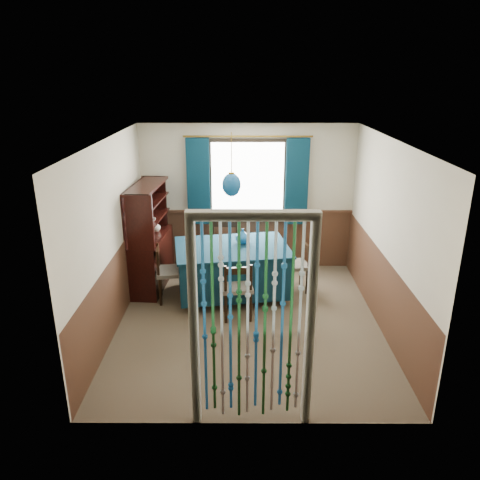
{
  "coord_description": "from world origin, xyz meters",
  "views": [
    {
      "loc": [
        -0.1,
        -5.74,
        3.3
      ],
      "look_at": [
        -0.12,
        0.56,
        1.01
      ],
      "focal_mm": 35.0,
      "sensor_mm": 36.0,
      "label": 1
    }
  ],
  "objects_px": {
    "chair_far": "(224,248)",
    "pendant_lamp": "(232,185)",
    "chair_left": "(169,272)",
    "chair_right": "(297,265)",
    "vase_table": "(243,237)",
    "dining_table": "(232,268)",
    "vase_sideboard": "(155,226)",
    "bowl_shelf": "(149,221)",
    "chair_near": "(237,288)",
    "sideboard": "(150,251)"
  },
  "relations": [
    {
      "from": "dining_table",
      "to": "chair_near",
      "type": "relative_size",
      "value": 2.15
    },
    {
      "from": "pendant_lamp",
      "to": "bowl_shelf",
      "type": "bearing_deg",
      "value": 172.95
    },
    {
      "from": "dining_table",
      "to": "chair_far",
      "type": "relative_size",
      "value": 1.89
    },
    {
      "from": "bowl_shelf",
      "to": "chair_left",
      "type": "bearing_deg",
      "value": -44.79
    },
    {
      "from": "chair_near",
      "to": "pendant_lamp",
      "type": "bearing_deg",
      "value": 90.1
    },
    {
      "from": "vase_table",
      "to": "bowl_shelf",
      "type": "height_order",
      "value": "bowl_shelf"
    },
    {
      "from": "dining_table",
      "to": "vase_table",
      "type": "xyz_separation_m",
      "value": [
        0.16,
        0.14,
        0.45
      ]
    },
    {
      "from": "dining_table",
      "to": "vase_sideboard",
      "type": "relative_size",
      "value": 9.7
    },
    {
      "from": "dining_table",
      "to": "chair_right",
      "type": "height_order",
      "value": "dining_table"
    },
    {
      "from": "sideboard",
      "to": "vase_sideboard",
      "type": "relative_size",
      "value": 8.77
    },
    {
      "from": "chair_right",
      "to": "dining_table",
      "type": "bearing_deg",
      "value": 89.12
    },
    {
      "from": "chair_left",
      "to": "chair_right",
      "type": "distance_m",
      "value": 1.99
    },
    {
      "from": "chair_near",
      "to": "vase_table",
      "type": "bearing_deg",
      "value": 77.98
    },
    {
      "from": "chair_left",
      "to": "pendant_lamp",
      "type": "height_order",
      "value": "pendant_lamp"
    },
    {
      "from": "chair_near",
      "to": "chair_far",
      "type": "relative_size",
      "value": 0.88
    },
    {
      "from": "sideboard",
      "to": "bowl_shelf",
      "type": "distance_m",
      "value": 0.63
    },
    {
      "from": "chair_right",
      "to": "pendant_lamp",
      "type": "bearing_deg",
      "value": 89.12
    },
    {
      "from": "chair_left",
      "to": "chair_near",
      "type": "bearing_deg",
      "value": 53.51
    },
    {
      "from": "chair_far",
      "to": "pendant_lamp",
      "type": "xyz_separation_m",
      "value": [
        0.15,
        -0.71,
        1.24
      ]
    },
    {
      "from": "chair_near",
      "to": "bowl_shelf",
      "type": "height_order",
      "value": "bowl_shelf"
    },
    {
      "from": "chair_near",
      "to": "chair_far",
      "type": "height_order",
      "value": "chair_far"
    },
    {
      "from": "chair_right",
      "to": "bowl_shelf",
      "type": "relative_size",
      "value": 3.44
    },
    {
      "from": "chair_far",
      "to": "sideboard",
      "type": "bearing_deg",
      "value": 21.34
    },
    {
      "from": "chair_left",
      "to": "vase_table",
      "type": "bearing_deg",
      "value": 96.04
    },
    {
      "from": "chair_near",
      "to": "bowl_shelf",
      "type": "xyz_separation_m",
      "value": [
        -1.34,
        0.85,
        0.71
      ]
    },
    {
      "from": "chair_near",
      "to": "chair_right",
      "type": "height_order",
      "value": "chair_near"
    },
    {
      "from": "chair_left",
      "to": "vase_table",
      "type": "distance_m",
      "value": 1.24
    },
    {
      "from": "dining_table",
      "to": "pendant_lamp",
      "type": "xyz_separation_m",
      "value": [
        0.0,
        0.0,
        1.29
      ]
    },
    {
      "from": "bowl_shelf",
      "to": "chair_right",
      "type": "bearing_deg",
      "value": 0.84
    },
    {
      "from": "dining_table",
      "to": "chair_far",
      "type": "xyz_separation_m",
      "value": [
        -0.15,
        0.71,
        0.05
      ]
    },
    {
      "from": "chair_near",
      "to": "chair_left",
      "type": "xyz_separation_m",
      "value": [
        -1.03,
        0.55,
        0.0
      ]
    },
    {
      "from": "vase_table",
      "to": "pendant_lamp",
      "type": "bearing_deg",
      "value": -138.24
    },
    {
      "from": "chair_right",
      "to": "chair_far",
      "type": "bearing_deg",
      "value": 54.21
    },
    {
      "from": "pendant_lamp",
      "to": "chair_right",
      "type": "bearing_deg",
      "value": 10.55
    },
    {
      "from": "chair_far",
      "to": "chair_right",
      "type": "bearing_deg",
      "value": 161.06
    },
    {
      "from": "bowl_shelf",
      "to": "vase_sideboard",
      "type": "bearing_deg",
      "value": 90.0
    },
    {
      "from": "dining_table",
      "to": "chair_right",
      "type": "xyz_separation_m",
      "value": [
        1.01,
        0.19,
        -0.03
      ]
    },
    {
      "from": "chair_near",
      "to": "sideboard",
      "type": "bearing_deg",
      "value": 135.75
    },
    {
      "from": "chair_near",
      "to": "bowl_shelf",
      "type": "distance_m",
      "value": 1.74
    },
    {
      "from": "pendant_lamp",
      "to": "vase_table",
      "type": "height_order",
      "value": "pendant_lamp"
    },
    {
      "from": "chair_far",
      "to": "chair_near",
      "type": "bearing_deg",
      "value": 104.77
    },
    {
      "from": "chair_far",
      "to": "sideboard",
      "type": "distance_m",
      "value": 1.22
    },
    {
      "from": "chair_right",
      "to": "vase_table",
      "type": "height_order",
      "value": "vase_table"
    },
    {
      "from": "sideboard",
      "to": "vase_table",
      "type": "relative_size",
      "value": 7.86
    },
    {
      "from": "dining_table",
      "to": "bowl_shelf",
      "type": "relative_size",
      "value": 7.84
    },
    {
      "from": "chair_far",
      "to": "chair_left",
      "type": "height_order",
      "value": "chair_far"
    },
    {
      "from": "chair_left",
      "to": "sideboard",
      "type": "height_order",
      "value": "sideboard"
    },
    {
      "from": "chair_near",
      "to": "dining_table",
      "type": "bearing_deg",
      "value": 90.1
    },
    {
      "from": "chair_far",
      "to": "vase_sideboard",
      "type": "xyz_separation_m",
      "value": [
        -1.11,
        -0.08,
        0.41
      ]
    },
    {
      "from": "vase_sideboard",
      "to": "chair_near",
      "type": "bearing_deg",
      "value": -44.83
    }
  ]
}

